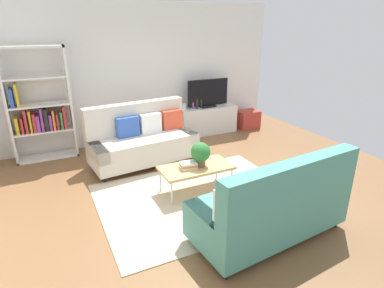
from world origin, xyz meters
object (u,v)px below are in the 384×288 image
(table_book_0, at_px, (188,167))
(couch_beige, at_px, (142,140))
(bottle_1, at_px, (197,104))
(bookshelf, at_px, (39,109))
(bottle_0, at_px, (193,106))
(vase_0, at_px, (184,106))
(coffee_table, at_px, (196,168))
(bottle_2, at_px, (201,104))
(tv, at_px, (208,94))
(potted_plant, at_px, (201,153))
(tv_console, at_px, (207,120))
(couch_green, at_px, (272,206))
(storage_trunk, at_px, (248,119))

(table_book_0, bearing_deg, couch_beige, 100.47)
(bottle_1, bearing_deg, bookshelf, 178.94)
(couch_beige, bearing_deg, bottle_0, -153.37)
(vase_0, height_order, bottle_1, bottle_1)
(coffee_table, relative_size, bottle_2, 5.53)
(couch_beige, relative_size, tv, 1.98)
(tv, xyz_separation_m, vase_0, (-0.58, 0.07, -0.25))
(couch_beige, relative_size, bottle_0, 13.49)
(potted_plant, relative_size, bottle_1, 1.68)
(tv_console, xyz_separation_m, vase_0, (-0.58, 0.05, 0.38))
(bottle_1, bearing_deg, couch_green, -103.53)
(couch_green, relative_size, potted_plant, 5.23)
(tv, height_order, potted_plant, tv)
(storage_trunk, distance_m, vase_0, 1.75)
(potted_plant, distance_m, bottle_0, 2.62)
(coffee_table, height_order, bottle_2, bottle_2)
(couch_green, relative_size, storage_trunk, 3.78)
(table_book_0, bearing_deg, tv, 56.01)
(bottle_2, bearing_deg, tv_console, 12.46)
(tv, bearing_deg, coffee_table, -121.87)
(couch_green, distance_m, vase_0, 3.96)
(coffee_table, height_order, potted_plant, potted_plant)
(storage_trunk, bearing_deg, bottle_2, 177.32)
(bookshelf, height_order, table_book_0, bookshelf)
(table_book_0, xyz_separation_m, bottle_1, (1.34, 2.40, 0.31))
(couch_beige, bearing_deg, couch_green, 97.52)
(tv_console, relative_size, vase_0, 10.39)
(tv, height_order, vase_0, tv)
(coffee_table, relative_size, table_book_0, 4.58)
(bottle_0, bearing_deg, coffee_table, -114.99)
(table_book_0, bearing_deg, potted_plant, -0.55)
(couch_beige, relative_size, storage_trunk, 3.80)
(couch_beige, relative_size, bookshelf, 0.94)
(couch_green, relative_size, bottle_0, 13.41)
(storage_trunk, distance_m, potted_plant, 3.47)
(tv, bearing_deg, table_book_0, -123.99)
(couch_green, bearing_deg, potted_plant, 93.89)
(couch_green, relative_size, bookshelf, 0.94)
(storage_trunk, bearing_deg, tv_console, 174.81)
(couch_beige, distance_m, potted_plant, 1.52)
(tv_console, relative_size, potted_plant, 3.72)
(tv_console, relative_size, bookshelf, 0.67)
(bottle_1, bearing_deg, couch_beige, -148.87)
(couch_green, distance_m, table_book_0, 1.48)
(bottle_2, bearing_deg, bookshelf, 178.97)
(couch_beige, xyz_separation_m, table_book_0, (0.26, -1.43, -0.01))
(tv, distance_m, storage_trunk, 1.32)
(bottle_1, bearing_deg, tv_console, 7.86)
(couch_green, distance_m, tv_console, 4.04)
(table_book_0, bearing_deg, coffee_table, 2.58)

